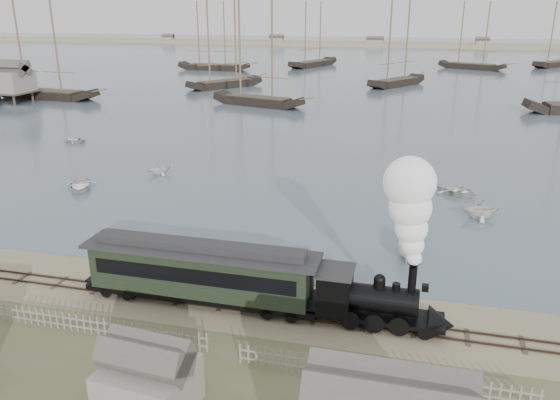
# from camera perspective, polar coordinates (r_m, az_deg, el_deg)

# --- Properties ---
(ground) EXTENTS (600.00, 600.00, 0.00)m
(ground) POSITION_cam_1_polar(r_m,az_deg,el_deg) (38.10, -7.83, -8.97)
(ground) COLOR gray
(ground) RESTS_ON ground
(harbor_water) EXTENTS (600.00, 336.00, 0.06)m
(harbor_water) POSITION_cam_1_polar(r_m,az_deg,el_deg) (202.13, 10.76, 14.04)
(harbor_water) COLOR #4B5D6C
(harbor_water) RESTS_ON ground
(rail_track) EXTENTS (120.00, 1.80, 0.16)m
(rail_track) POSITION_cam_1_polar(r_m,az_deg,el_deg) (36.48, -9.00, -10.34)
(rail_track) COLOR #37271E
(rail_track) RESTS_ON ground
(picket_fence_west) EXTENTS (19.00, 0.10, 1.20)m
(picket_fence_west) POSITION_cam_1_polar(r_m,az_deg,el_deg) (35.79, -22.09, -12.38)
(picket_fence_west) COLOR slate
(picket_fence_west) RESTS_ON ground
(picket_fence_east) EXTENTS (15.00, 0.10, 1.20)m
(picket_fence_east) POSITION_cam_1_polar(r_m,az_deg,el_deg) (29.55, 10.59, -18.53)
(picket_fence_east) COLOR slate
(picket_fence_east) RESTS_ON ground
(far_spit) EXTENTS (500.00, 20.00, 1.80)m
(far_spit) POSITION_cam_1_polar(r_m,az_deg,el_deg) (281.78, 11.95, 15.41)
(far_spit) COLOR tan
(far_spit) RESTS_ON ground
(locomotive) EXTENTS (8.09, 3.02, 10.08)m
(locomotive) POSITION_cam_1_polar(r_m,az_deg,el_deg) (31.85, 12.41, -5.88)
(locomotive) COLOR black
(locomotive) RESTS_ON ground
(passenger_coach) EXTENTS (15.24, 2.94, 3.70)m
(passenger_coach) POSITION_cam_1_polar(r_m,az_deg,el_deg) (35.19, -8.30, -7.26)
(passenger_coach) COLOR black
(passenger_coach) RESTS_ON ground
(rowboat_0) EXTENTS (5.41, 4.89, 0.92)m
(rowboat_0) POSITION_cam_1_polar(r_m,az_deg,el_deg) (60.62, -20.16, 1.46)
(rowboat_0) COLOR silver
(rowboat_0) RESTS_ON harbor_water
(rowboat_1) EXTENTS (3.54, 3.57, 1.43)m
(rowboat_1) POSITION_cam_1_polar(r_m,az_deg,el_deg) (63.62, -12.51, 3.26)
(rowboat_1) COLOR silver
(rowboat_1) RESTS_ON harbor_water
(rowboat_2) EXTENTS (3.85, 1.45, 1.49)m
(rowboat_2) POSITION_cam_1_polar(r_m,az_deg,el_deg) (42.84, 13.12, -4.78)
(rowboat_2) COLOR silver
(rowboat_2) RESTS_ON harbor_water
(rowboat_3) EXTENTS (4.63, 5.06, 0.86)m
(rowboat_3) POSITION_cam_1_polar(r_m,az_deg,el_deg) (58.26, 18.08, 0.96)
(rowboat_3) COLOR silver
(rowboat_3) RESTS_ON harbor_water
(rowboat_4) EXTENTS (3.82, 4.13, 1.80)m
(rowboat_4) POSITION_cam_1_polar(r_m,az_deg,el_deg) (52.23, 20.23, -0.85)
(rowboat_4) COLOR silver
(rowboat_4) RESTS_ON harbor_water
(rowboat_6) EXTENTS (3.51, 4.26, 0.77)m
(rowboat_6) POSITION_cam_1_polar(r_m,az_deg,el_deg) (82.82, -20.77, 5.95)
(rowboat_6) COLOR silver
(rowboat_6) RESTS_ON harbor_water
(schooner_0) EXTENTS (23.89, 7.17, 20.00)m
(schooner_0) POSITION_cam_1_polar(r_m,az_deg,el_deg) (125.02, -23.84, 14.24)
(schooner_0) COLOR black
(schooner_0) RESTS_ON harbor_water
(schooner_1) EXTENTS (15.09, 18.24, 20.00)m
(schooner_1) POSITION_cam_1_polar(r_m,az_deg,el_deg) (131.87, -5.92, 15.91)
(schooner_1) COLOR black
(schooner_1) RESTS_ON harbor_water
(schooner_2) EXTENTS (19.30, 9.45, 20.00)m
(schooner_2) POSITION_cam_1_polar(r_m,az_deg,el_deg) (106.32, -2.39, 15.16)
(schooner_2) COLOR black
(schooner_2) RESTS_ON harbor_water
(schooner_3) EXTENTS (13.63, 18.58, 20.00)m
(schooner_3) POSITION_cam_1_polar(r_m,az_deg,el_deg) (137.06, 12.37, 15.72)
(schooner_3) COLOR black
(schooner_3) RESTS_ON harbor_water
(schooner_6) EXTENTS (22.23, 6.03, 20.00)m
(schooner_6) POSITION_cam_1_polar(r_m,az_deg,el_deg) (170.91, -7.06, 16.67)
(schooner_6) COLOR black
(schooner_6) RESTS_ON harbor_water
(schooner_7) EXTENTS (13.14, 22.61, 20.00)m
(schooner_7) POSITION_cam_1_polar(r_m,az_deg,el_deg) (180.54, 3.54, 16.91)
(schooner_7) COLOR black
(schooner_7) RESTS_ON harbor_water
(schooner_8) EXTENTS (20.15, 12.59, 20.00)m
(schooner_8) POSITION_cam_1_polar(r_m,az_deg,el_deg) (181.94, 19.70, 15.89)
(schooner_8) COLOR black
(schooner_8) RESTS_ON harbor_water
(schooner_9) EXTENTS (15.94, 17.90, 20.00)m
(schooner_9) POSITION_cam_1_polar(r_m,az_deg,el_deg) (199.60, 27.12, 15.16)
(schooner_9) COLOR black
(schooner_9) RESTS_ON harbor_water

